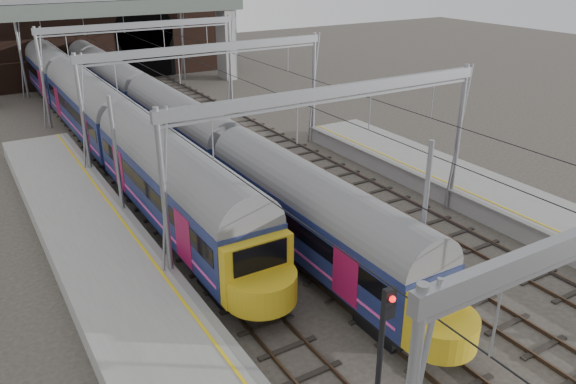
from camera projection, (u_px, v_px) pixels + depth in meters
ground at (451, 328)px, 21.48m from camera, size 160.00×160.00×0.00m
platform_left at (174, 374)px, 18.38m from camera, size 4.32×55.00×1.12m
tracks at (262, 194)px, 33.26m from camera, size 14.40×80.00×0.22m
overhead_line at (212, 65)px, 35.76m from camera, size 16.80×80.00×8.00m
retaining_wall at (110, 40)px, 61.23m from camera, size 28.00×2.75×9.00m
overbridge at (108, 18)px, 54.74m from camera, size 28.00×3.00×9.25m
train_main at (144, 103)px, 43.34m from camera, size 2.72×63.02×4.71m
train_second at (91, 108)px, 41.42m from camera, size 3.02×52.38×5.12m
signal_near_left at (382, 344)px, 15.66m from camera, size 0.37×0.47×5.09m
equip_cover_a at (417, 328)px, 21.44m from camera, size 0.95×0.72×0.10m
equip_cover_b at (256, 217)px, 30.29m from camera, size 1.03×0.90×0.10m
equip_cover_c at (371, 218)px, 30.20m from camera, size 0.92×0.65×0.11m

